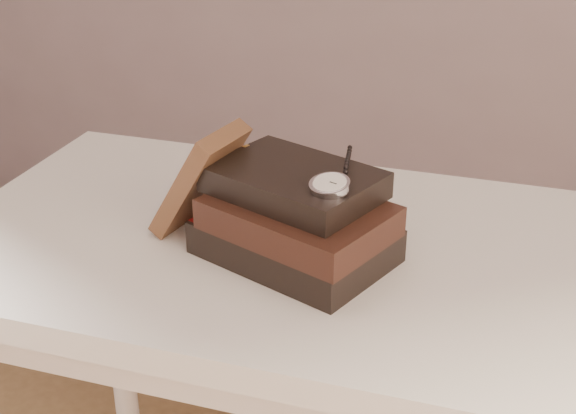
% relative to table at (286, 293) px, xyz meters
% --- Properties ---
extents(table, '(1.00, 0.60, 0.75)m').
position_rel_table_xyz_m(table, '(0.00, 0.00, 0.00)').
color(table, silver).
rests_on(table, ground).
extents(book_stack, '(0.30, 0.26, 0.13)m').
position_rel_table_xyz_m(book_stack, '(0.03, -0.05, 0.15)').
color(book_stack, black).
rests_on(book_stack, table).
extents(journal, '(0.13, 0.13, 0.16)m').
position_rel_table_xyz_m(journal, '(-0.12, -0.01, 0.17)').
color(journal, '#44291A').
rests_on(journal, table).
extents(pocket_watch, '(0.07, 0.16, 0.02)m').
position_rel_table_xyz_m(pocket_watch, '(0.09, -0.08, 0.23)').
color(pocket_watch, silver).
rests_on(pocket_watch, book_stack).
extents(eyeglasses, '(0.14, 0.15, 0.05)m').
position_rel_table_xyz_m(eyeglasses, '(-0.02, 0.07, 0.16)').
color(eyeglasses, silver).
rests_on(eyeglasses, book_stack).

